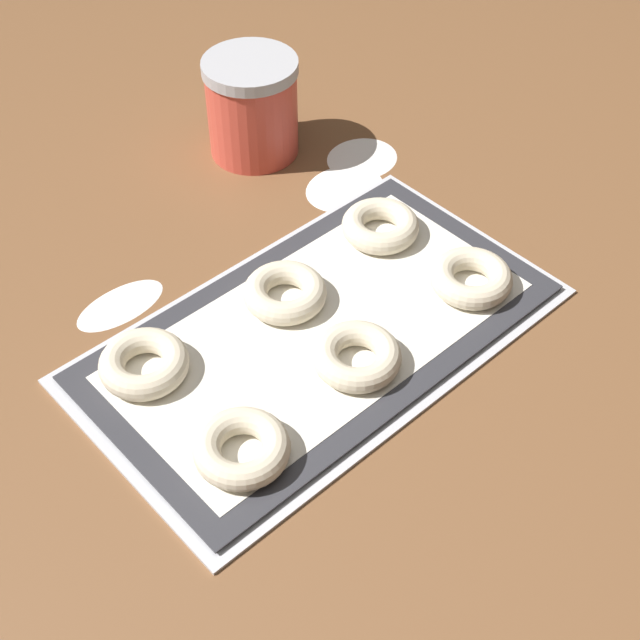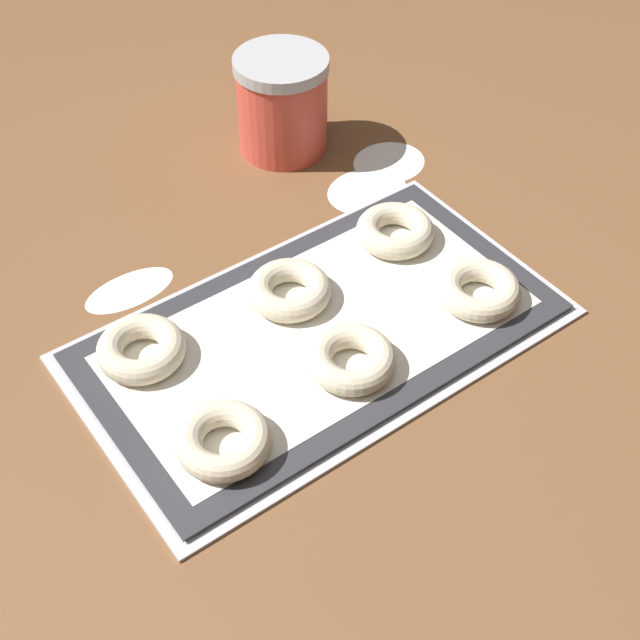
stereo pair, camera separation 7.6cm
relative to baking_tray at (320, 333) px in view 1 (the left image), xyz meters
The scene contains 13 objects.
ground_plane 0.01m from the baking_tray, 128.21° to the left, with size 2.80×2.80×0.00m, color brown.
baking_tray is the anchor object (origin of this frame).
baking_mat 0.01m from the baking_tray, behind, with size 0.51×0.28×0.00m.
bagel_front_left 0.19m from the baking_tray, 156.17° to the right, with size 0.10×0.10×0.03m.
bagel_front_center 0.07m from the baking_tray, 98.14° to the right, with size 0.10×0.10×0.03m.
bagel_front_right 0.19m from the baking_tray, 21.30° to the right, with size 0.10×0.10×0.03m.
bagel_back_left 0.20m from the baking_tray, 156.57° to the left, with size 0.10×0.10×0.03m.
bagel_back_center 0.06m from the baking_tray, 90.10° to the left, with size 0.10×0.10×0.03m.
bagel_back_right 0.18m from the baking_tray, 22.81° to the left, with size 0.10×0.10×0.03m.
flour_canister 0.37m from the baking_tray, 61.85° to the left, with size 0.13×0.13×0.14m.
flour_patch_near 0.27m from the baking_tray, 40.48° to the left, with size 0.11×0.09×0.00m.
flour_patch_far 0.24m from the baking_tray, 125.78° to the left, with size 0.11×0.06×0.00m.
flour_patch_side 0.34m from the baking_tray, 37.68° to the left, with size 0.10×0.09×0.00m.
Camera 1 is at (-0.45, -0.51, 0.73)m, focal length 50.00 mm.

